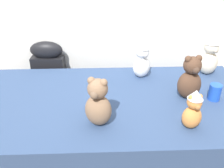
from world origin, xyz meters
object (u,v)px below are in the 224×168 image
display_table (112,143)px  party_cup_blue (215,92)px  teddy_bear_cream (210,55)px  teddy_bear_mocha (98,104)px  teddy_bear_cocoa (190,79)px  instrument_case (52,90)px  teddy_bear_snow (142,59)px  teddy_bear_ginger (193,110)px

display_table → party_cup_blue: party_cup_blue is taller
teddy_bear_cream → teddy_bear_mocha: teddy_bear_cream is taller
teddy_bear_mocha → party_cup_blue: teddy_bear_mocha is taller
teddy_bear_cocoa → teddy_bear_cream: (0.26, 0.34, 0.02)m
instrument_case → party_cup_blue: 1.42m
teddy_bear_snow → teddy_bear_ginger: 0.66m
display_table → teddy_bear_ginger: bearing=-34.8°
teddy_bear_snow → teddy_bear_mocha: size_ratio=1.00×
teddy_bear_cocoa → party_cup_blue: size_ratio=2.79×
display_table → instrument_case: size_ratio=1.98×
teddy_bear_mocha → party_cup_blue: size_ratio=2.74×
teddy_bear_mocha → teddy_bear_ginger: bearing=15.2°
display_table → teddy_bear_mocha: (-0.09, -0.25, 0.53)m
teddy_bear_ginger → teddy_bear_mocha: bearing=163.4°
teddy_bear_snow → teddy_bear_mocha: (-0.33, -0.57, -0.01)m
teddy_bear_cream → party_cup_blue: teddy_bear_cream is taller
teddy_bear_cocoa → teddy_bear_mocha: bearing=-164.7°
teddy_bear_snow → teddy_bear_cream: (0.53, 0.03, 0.01)m
display_table → teddy_bear_ginger: teddy_bear_ginger is taller
display_table → teddy_bear_cocoa: size_ratio=6.26×
display_table → teddy_bear_mocha: teddy_bear_mocha is taller
teddy_bear_snow → teddy_bear_cocoa: bearing=-70.4°
display_table → teddy_bear_cream: 1.01m
teddy_bear_snow → teddy_bear_ginger: teddy_bear_snow is taller
teddy_bear_ginger → teddy_bear_mocha: (-0.52, 0.05, 0.02)m
instrument_case → teddy_bear_cream: (1.31, -0.26, 0.45)m
instrument_case → teddy_bear_snow: bearing=-16.8°
teddy_bear_cream → teddy_bear_mocha: (-0.86, -0.61, -0.02)m
display_table → teddy_bear_snow: teddy_bear_snow is taller
display_table → instrument_case: (-0.54, 0.61, 0.10)m
teddy_bear_ginger → party_cup_blue: teddy_bear_ginger is taller
teddy_bear_snow → party_cup_blue: teddy_bear_snow is taller
teddy_bear_ginger → party_cup_blue: bearing=37.8°
teddy_bear_snow → teddy_bear_ginger: (0.20, -0.63, -0.03)m
teddy_bear_cream → display_table: bearing=-172.1°
instrument_case → teddy_bear_cream: bearing=-7.6°
teddy_bear_cocoa → party_cup_blue: 0.19m
teddy_bear_mocha → party_cup_blue: bearing=37.5°
display_table → party_cup_blue: bearing=-1.7°
instrument_case → teddy_bear_mocha: bearing=-58.7°
instrument_case → teddy_bear_ginger: (0.98, -0.92, 0.41)m
teddy_bear_mocha → teddy_bear_cocoa: bearing=44.3°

